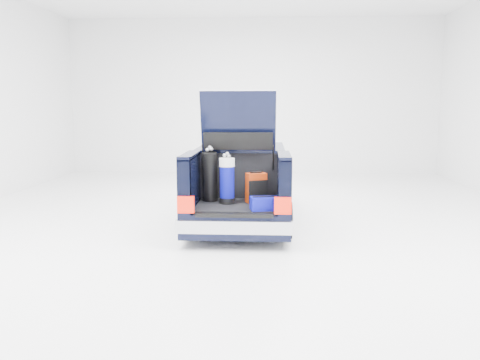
# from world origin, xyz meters

# --- Properties ---
(ground) EXTENTS (14.00, 14.00, 0.00)m
(ground) POSITION_xyz_m (0.00, 0.00, 0.00)
(ground) COLOR white
(ground) RESTS_ON ground
(car) EXTENTS (1.87, 4.65, 2.47)m
(car) POSITION_xyz_m (-0.00, 0.11, 0.67)
(car) COLOR black
(car) RESTS_ON ground
(red_suitcase) EXTENTS (0.37, 0.32, 0.53)m
(red_suitcase) POSITION_xyz_m (0.32, -1.31, 0.85)
(red_suitcase) COLOR maroon
(red_suitcase) RESTS_ON car
(black_golf_bag) EXTENTS (0.27, 0.31, 0.94)m
(black_golf_bag) POSITION_xyz_m (-0.48, -1.19, 1.02)
(black_golf_bag) COLOR black
(black_golf_bag) RESTS_ON car
(blue_golf_bag) EXTENTS (0.34, 0.34, 0.86)m
(blue_golf_bag) POSITION_xyz_m (-0.16, -1.41, 0.99)
(blue_golf_bag) COLOR black
(blue_golf_bag) RESTS_ON car
(blue_duffel) EXTENTS (0.47, 0.35, 0.22)m
(blue_duffel) POSITION_xyz_m (0.46, -1.90, 0.70)
(blue_duffel) COLOR #050678
(blue_duffel) RESTS_ON car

